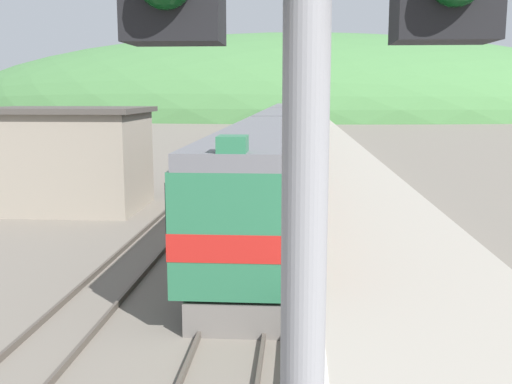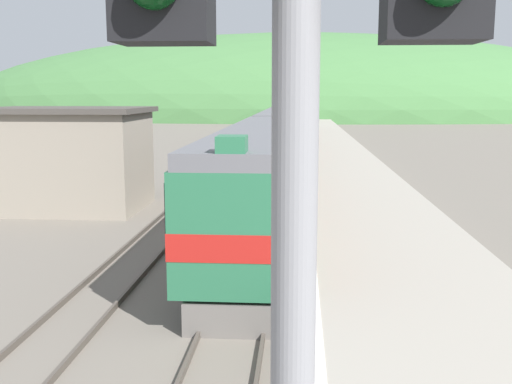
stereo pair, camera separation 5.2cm
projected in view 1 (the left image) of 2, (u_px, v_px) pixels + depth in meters
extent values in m
cube|color=#4C443D|center=(278.00, 143.00, 65.57)|extent=(0.08, 180.00, 0.16)
cube|color=#4C443D|center=(291.00, 143.00, 65.47)|extent=(0.08, 180.00, 0.16)
cube|color=#4C443D|center=(244.00, 142.00, 65.83)|extent=(0.08, 180.00, 0.16)
cube|color=#4C443D|center=(257.00, 142.00, 65.73)|extent=(0.08, 180.00, 0.16)
cube|color=#9E9689|center=(336.00, 159.00, 45.47)|extent=(5.23, 140.00, 0.91)
cube|color=silver|center=(303.00, 153.00, 45.57)|extent=(0.24, 140.00, 0.01)
ellipsoid|color=#477A42|center=(292.00, 117.00, 143.43)|extent=(168.28, 75.72, 38.64)
cube|color=gray|center=(67.00, 161.00, 27.88)|extent=(6.89, 5.13, 4.50)
cube|color=#47423D|center=(64.00, 110.00, 27.49)|extent=(7.39, 5.63, 0.24)
cube|color=black|center=(261.00, 219.00, 23.73)|extent=(2.30, 20.24, 0.85)
cube|color=#286B47|center=(261.00, 173.00, 23.43)|extent=(2.81, 21.53, 2.85)
cube|color=red|center=(261.00, 179.00, 23.47)|extent=(2.84, 21.55, 0.63)
cube|color=black|center=(261.00, 157.00, 23.33)|extent=(2.83, 20.24, 0.85)
cube|color=slate|center=(261.00, 132.00, 23.17)|extent=(2.64, 21.53, 0.40)
cube|color=black|center=(236.00, 201.00, 13.84)|extent=(2.85, 2.20, 1.14)
cube|color=#286B47|center=(233.00, 144.00, 12.95)|extent=(0.64, 0.80, 0.36)
cube|color=slate|center=(232.00, 319.00, 13.33)|extent=(2.19, 0.40, 0.77)
cube|color=black|center=(279.00, 158.00, 46.27)|extent=(2.30, 21.12, 0.85)
cube|color=#286B47|center=(279.00, 134.00, 45.97)|extent=(2.81, 22.47, 2.85)
cube|color=red|center=(279.00, 137.00, 46.01)|extent=(2.84, 22.49, 0.63)
cube|color=black|center=(280.00, 126.00, 45.87)|extent=(2.83, 21.12, 0.85)
cube|color=slate|center=(280.00, 113.00, 45.71)|extent=(2.64, 22.47, 0.40)
cube|color=black|center=(286.00, 137.00, 69.28)|extent=(2.30, 21.12, 0.85)
cube|color=#286B47|center=(286.00, 121.00, 68.98)|extent=(2.81, 22.47, 2.85)
cube|color=red|center=(286.00, 123.00, 69.02)|extent=(2.84, 22.49, 0.63)
cube|color=black|center=(286.00, 115.00, 68.88)|extent=(2.83, 21.12, 0.85)
cube|color=slate|center=(286.00, 107.00, 68.72)|extent=(2.64, 22.47, 0.40)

